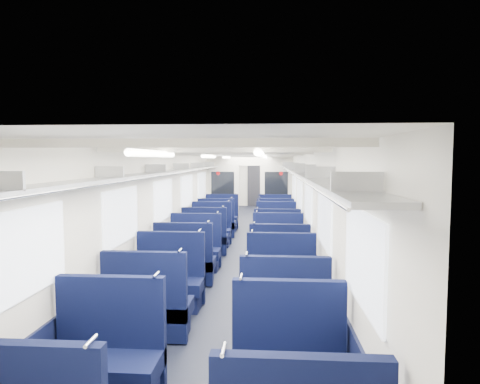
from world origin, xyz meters
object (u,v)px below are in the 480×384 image
(bulkhead, at_px, (249,189))
(seat_4, at_px, (148,310))
(end_door, at_px, (255,185))
(seat_18, at_px, (222,219))
(seat_10, at_px, (195,252))
(seat_17, at_px, (275,225))
(seat_2, at_px, (106,362))
(seat_12, at_px, (205,239))
(seat_16, at_px, (217,225))
(seat_7, at_px, (281,286))
(seat_19, at_px, (275,219))
(seat_14, at_px, (211,232))
(seat_8, at_px, (185,264))
(seat_11, at_px, (278,251))
(seat_5, at_px, (284,318))
(seat_6, at_px, (169,284))
(seat_9, at_px, (279,266))
(seat_15, at_px, (276,232))
(seat_3, at_px, (289,369))
(seat_13, at_px, (277,242))

(bulkhead, distance_m, seat_4, 8.83)
(end_door, xyz_separation_m, seat_18, (-0.83, -6.86, -0.65))
(seat_10, bearing_deg, seat_17, 65.41)
(seat_2, xyz_separation_m, seat_18, (0.00, 9.27, 0.00))
(seat_12, distance_m, seat_16, 2.16)
(bulkhead, relative_size, seat_7, 2.44)
(seat_19, bearing_deg, seat_14, -124.80)
(seat_8, height_order, seat_11, same)
(bulkhead, distance_m, seat_12, 4.34)
(seat_5, height_order, seat_17, same)
(seat_6, height_order, seat_12, same)
(seat_9, distance_m, seat_15, 3.52)
(seat_16, bearing_deg, seat_4, -90.00)
(seat_11, xyz_separation_m, seat_19, (0.00, 4.52, 0.00))
(end_door, distance_m, seat_6, 13.76)
(seat_7, relative_size, seat_19, 1.00)
(end_door, bearing_deg, seat_5, -86.82)
(seat_15, bearing_deg, seat_3, -90.00)
(seat_13, bearing_deg, seat_10, -145.43)
(seat_16, bearing_deg, seat_3, -78.40)
(end_door, distance_m, seat_7, 13.74)
(seat_2, height_order, seat_19, same)
(seat_3, relative_size, seat_11, 1.00)
(seat_19, bearing_deg, seat_7, -90.00)
(seat_9, distance_m, seat_19, 5.73)
(seat_3, xyz_separation_m, seat_11, (0.00, 4.79, 0.00))
(seat_7, relative_size, seat_14, 1.00)
(seat_5, xyz_separation_m, seat_12, (-1.66, 4.71, 0.00))
(seat_11, xyz_separation_m, seat_15, (0.00, 2.30, 0.00))
(bulkhead, distance_m, seat_16, 2.34)
(seat_2, bearing_deg, bulkhead, 85.29)
(seat_5, height_order, seat_8, same)
(end_door, relative_size, seat_12, 1.74)
(seat_3, height_order, seat_4, same)
(seat_10, bearing_deg, seat_11, 6.84)
(seat_3, bearing_deg, seat_2, 179.53)
(seat_5, xyz_separation_m, seat_13, (0.00, 4.52, 0.00))
(seat_2, bearing_deg, seat_4, 90.00)
(end_door, distance_m, seat_9, 12.62)
(seat_6, relative_size, seat_14, 1.00)
(seat_3, relative_size, seat_9, 1.00)
(seat_10, relative_size, seat_12, 1.00)
(seat_4, relative_size, seat_6, 1.00)
(seat_15, height_order, seat_18, same)
(seat_2, relative_size, seat_13, 1.00)
(seat_16, relative_size, seat_19, 1.00)
(seat_11, bearing_deg, seat_17, 90.00)
(seat_9, height_order, seat_15, same)
(seat_2, bearing_deg, end_door, 87.05)
(seat_14, xyz_separation_m, seat_17, (1.66, 1.30, 0.00))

